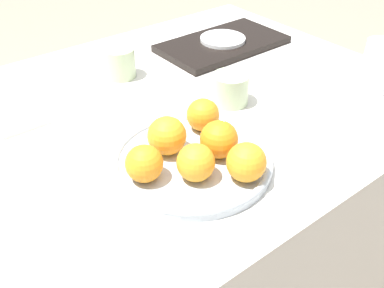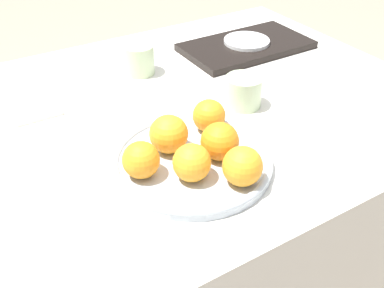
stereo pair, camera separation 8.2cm
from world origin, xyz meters
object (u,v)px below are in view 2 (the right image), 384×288
object	(u,v)px
cup_1	(243,92)
fruit_platter	(192,161)
orange_0	(192,163)
orange_5	(242,166)
orange_4	(209,116)
side_plate	(247,41)
napkin	(34,108)
cup_0	(139,59)
serving_tray	(246,46)
orange_3	(141,160)
orange_1	(220,141)
orange_2	(169,134)

from	to	relation	value
cup_1	fruit_platter	bearing A→B (deg)	-148.55
orange_0	orange_5	bearing A→B (deg)	-38.80
orange_4	orange_5	xyz separation A→B (m)	(-0.04, -0.17, 0.00)
side_plate	napkin	distance (m)	0.62
cup_0	napkin	size ratio (longest dim) A/B	0.70
orange_0	side_plate	size ratio (longest dim) A/B	0.52
serving_tray	cup_1	size ratio (longest dim) A/B	4.35
orange_0	cup_0	world-z (taller)	orange_0
side_plate	napkin	xyz separation A→B (m)	(-0.62, -0.02, -0.02)
serving_tray	side_plate	world-z (taller)	side_plate
fruit_platter	orange_3	bearing A→B (deg)	176.61
orange_1	cup_0	distance (m)	0.43
orange_1	orange_5	distance (m)	0.08
napkin	orange_3	bearing A→B (deg)	-74.35
orange_3	orange_4	bearing A→B (deg)	18.61
orange_5	orange_3	bearing A→B (deg)	142.27
orange_2	cup_1	bearing A→B (deg)	19.64
orange_0	cup_1	xyz separation A→B (m)	(0.25, 0.18, -0.01)
napkin	orange_1	bearing A→B (deg)	-57.10
orange_1	orange_4	size ratio (longest dim) A/B	1.07
serving_tray	side_plate	distance (m)	0.02
orange_3	orange_5	xyz separation A→B (m)	(0.14, -0.11, 0.00)
orange_4	serving_tray	world-z (taller)	orange_4
orange_1	orange_2	distance (m)	0.10
orange_2	orange_3	world-z (taller)	orange_2
cup_0	orange_4	bearing A→B (deg)	-90.96
orange_2	cup_0	distance (m)	0.37
orange_1	cup_0	xyz separation A→B (m)	(0.04, 0.43, -0.01)
side_plate	orange_3	bearing A→B (deg)	-143.87
fruit_platter	cup_0	xyz separation A→B (m)	(0.09, 0.40, 0.03)
orange_0	side_plate	world-z (taller)	orange_0
orange_0	cup_1	size ratio (longest dim) A/B	0.82
cup_0	fruit_platter	bearing A→B (deg)	-102.09
orange_2	orange_5	world-z (taller)	orange_2
orange_2	cup_1	size ratio (longest dim) A/B	0.89
cup_0	orange_1	bearing A→B (deg)	-95.34
serving_tray	napkin	world-z (taller)	serving_tray
cup_0	orange_0	bearing A→B (deg)	-104.37
orange_1	napkin	size ratio (longest dim) A/B	0.64
serving_tray	napkin	xyz separation A→B (m)	(-0.62, -0.02, -0.01)
orange_3	orange_4	xyz separation A→B (m)	(0.18, 0.06, -0.00)
orange_1	orange_4	distance (m)	0.10
orange_1	orange_2	bearing A→B (deg)	135.51
orange_3	side_plate	bearing A→B (deg)	36.13
serving_tray	side_plate	bearing A→B (deg)	90.00
fruit_platter	cup_0	size ratio (longest dim) A/B	3.86
orange_1	orange_3	xyz separation A→B (m)	(-0.15, 0.03, -0.00)
fruit_platter	serving_tray	bearing A→B (deg)	42.67
orange_2	orange_3	bearing A→B (deg)	-152.29
fruit_platter	orange_2	distance (m)	0.07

